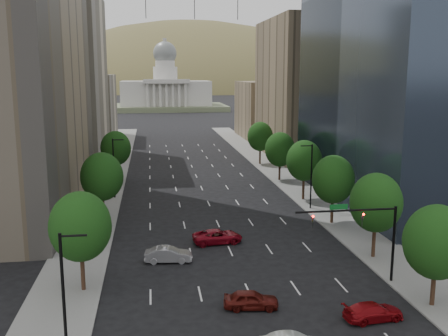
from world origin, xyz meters
name	(u,v)px	position (x,y,z in m)	size (l,w,h in m)	color
sidewalk_left	(98,207)	(-15.50, 60.00, 0.07)	(6.00, 200.00, 0.15)	slate
sidewalk_right	(313,199)	(15.50, 60.00, 0.07)	(6.00, 200.00, 0.15)	slate
midrise_cream_left	(68,77)	(-25.00, 103.00, 17.50)	(14.00, 30.00, 35.00)	beige
filler_left	(88,107)	(-25.00, 136.00, 9.00)	(14.00, 26.00, 18.00)	beige
parking_tan_right	(300,89)	(25.00, 100.00, 15.00)	(14.00, 30.00, 30.00)	#8C7759
filler_right	(266,110)	(25.00, 133.00, 8.00)	(14.00, 26.00, 16.00)	#8C7759
tree_right_0	(437,242)	(14.00, 25.00, 5.39)	(5.20, 5.20, 8.39)	#382316
tree_right_1	(376,203)	(14.00, 36.00, 5.75)	(5.20, 5.20, 8.75)	#382316
tree_right_2	(333,179)	(14.00, 48.00, 5.60)	(5.20, 5.20, 8.61)	#382316
tree_right_3	(304,161)	(14.00, 60.00, 5.89)	(5.20, 5.20, 8.89)	#382316
tree_right_4	(280,149)	(14.00, 74.00, 5.46)	(5.20, 5.20, 8.46)	#382316
tree_right_5	(260,136)	(14.00, 90.00, 5.75)	(5.20, 5.20, 8.75)	#382316
tree_left_0	(80,227)	(-14.00, 32.00, 5.75)	(5.20, 5.20, 8.75)	#382316
tree_left_1	(102,177)	(-14.00, 52.00, 5.96)	(5.20, 5.20, 8.97)	#382316
tree_left_2	(116,148)	(-14.00, 78.00, 5.68)	(5.20, 5.20, 8.68)	#382316
streetlight_rn	(311,175)	(13.44, 55.00, 4.84)	(1.70, 0.20, 9.00)	black
streetlight_ls	(65,298)	(-13.44, 20.00, 4.84)	(1.70, 0.20, 9.00)	black
streetlight_ln	(114,166)	(-13.44, 65.00, 4.84)	(1.70, 0.20, 9.00)	black
traffic_signal	(368,228)	(10.53, 30.00, 5.17)	(9.12, 0.40, 7.38)	black
capitol	(166,93)	(0.00, 249.71, 8.58)	(60.00, 40.00, 35.20)	#596647
foothills	(186,121)	(34.67, 599.39, -37.78)	(720.00, 413.00, 263.00)	brown
car_red_near	(373,312)	(8.36, 23.52, 0.67)	(1.89, 4.65, 1.35)	maroon
car_maroon	(251,300)	(-0.42, 26.73, 0.74)	(1.75, 4.35, 1.48)	#4E110D
car_silver	(168,255)	(-6.55, 37.80, 0.76)	(1.62, 4.64, 1.53)	gray
car_red_far	(218,236)	(-0.98, 42.77, 0.76)	(2.52, 5.46, 1.52)	maroon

